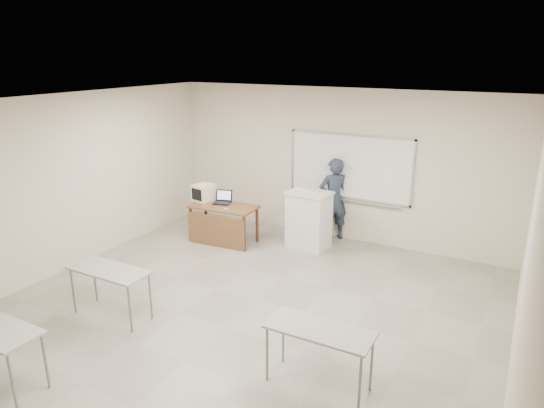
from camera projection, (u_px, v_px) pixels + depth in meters
The scene contains 10 objects.
floor at pixel (225, 328), 6.69m from camera, with size 7.00×8.00×0.01m, color gray.
whiteboard at pixel (350, 168), 9.43m from camera, with size 2.48×0.10×1.31m.
student_desks at pixel (156, 333), 5.35m from camera, with size 4.40×2.20×0.73m.
instructor_desk at pixel (221, 218), 9.49m from camera, with size 1.32×0.66×0.75m.
podium at pixel (309, 220), 9.29m from camera, with size 0.79×0.58×1.12m.
crt_monitor at pixel (204, 192), 9.82m from camera, with size 0.36×0.41×0.35m.
laptop at pixel (224, 200), 9.67m from camera, with size 0.33×0.31×0.24m.
mouse at pixel (226, 209), 9.25m from camera, with size 0.09×0.06×0.04m, color #A8A9B0.
keyboard at pixel (307, 190), 9.23m from camera, with size 0.49×0.16×0.03m, color beige.
presenter at pixel (333, 199), 9.64m from camera, with size 0.61×0.40×1.67m, color black.
Camera 1 is at (3.37, -4.85, 3.63)m, focal length 32.00 mm.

